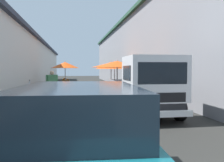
{
  "coord_description": "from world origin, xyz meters",
  "views": [
    {
      "loc": [
        -1.25,
        0.9,
        1.67
      ],
      "look_at": [
        8.14,
        -0.65,
        1.19
      ],
      "focal_mm": 37.87,
      "sensor_mm": 36.0,
      "label": 1
    }
  ],
  "objects_px": {
    "fruit_stall_far_left": "(111,69)",
    "fruit_stall_far_right": "(114,67)",
    "fruit_stall_mid_lane": "(65,68)",
    "delivery_truck": "(147,87)",
    "plastic_stool": "(69,114)",
    "fruit_stall_near_right": "(117,70)",
    "vendor_by_crates": "(52,84)",
    "hatchback_car": "(79,136)",
    "parked_scooter": "(30,95)"
  },
  "relations": [
    {
      "from": "fruit_stall_far_right",
      "to": "delivery_truck",
      "type": "distance_m",
      "value": 10.82
    },
    {
      "from": "parked_scooter",
      "to": "plastic_stool",
      "type": "height_order",
      "value": "parked_scooter"
    },
    {
      "from": "fruit_stall_far_right",
      "to": "delivery_truck",
      "type": "relative_size",
      "value": 0.5
    },
    {
      "from": "parked_scooter",
      "to": "delivery_truck",
      "type": "bearing_deg",
      "value": -131.03
    },
    {
      "from": "fruit_stall_near_right",
      "to": "plastic_stool",
      "type": "distance_m",
      "value": 5.7
    },
    {
      "from": "delivery_truck",
      "to": "plastic_stool",
      "type": "distance_m",
      "value": 2.86
    },
    {
      "from": "fruit_stall_mid_lane",
      "to": "fruit_stall_far_right",
      "type": "bearing_deg",
      "value": -94.88
    },
    {
      "from": "fruit_stall_near_right",
      "to": "plastic_stool",
      "type": "xyz_separation_m",
      "value": [
        -5.0,
        2.4,
        -1.32
      ]
    },
    {
      "from": "fruit_stall_mid_lane",
      "to": "parked_scooter",
      "type": "xyz_separation_m",
      "value": [
        -7.09,
        1.47,
        -1.32
      ]
    },
    {
      "from": "fruit_stall_near_right",
      "to": "delivery_truck",
      "type": "xyz_separation_m",
      "value": [
        -4.25,
        -0.26,
        -0.61
      ]
    },
    {
      "from": "fruit_stall_far_right",
      "to": "parked_scooter",
      "type": "bearing_deg",
      "value": 141.71
    },
    {
      "from": "hatchback_car",
      "to": "delivery_truck",
      "type": "relative_size",
      "value": 0.81
    },
    {
      "from": "fruit_stall_mid_lane",
      "to": "vendor_by_crates",
      "type": "xyz_separation_m",
      "value": [
        -6.16,
        0.49,
        -0.86
      ]
    },
    {
      "from": "fruit_stall_mid_lane",
      "to": "fruit_stall_near_right",
      "type": "relative_size",
      "value": 0.85
    },
    {
      "from": "fruit_stall_near_right",
      "to": "hatchback_car",
      "type": "bearing_deg",
      "value": 166.03
    },
    {
      "from": "fruit_stall_far_right",
      "to": "hatchback_car",
      "type": "bearing_deg",
      "value": 168.26
    },
    {
      "from": "fruit_stall_mid_lane",
      "to": "hatchback_car",
      "type": "distance_m",
      "value": 15.68
    },
    {
      "from": "fruit_stall_far_left",
      "to": "parked_scooter",
      "type": "bearing_deg",
      "value": 133.6
    },
    {
      "from": "hatchback_car",
      "to": "delivery_truck",
      "type": "height_order",
      "value": "delivery_truck"
    },
    {
      "from": "fruit_stall_far_left",
      "to": "delivery_truck",
      "type": "height_order",
      "value": "fruit_stall_far_left"
    },
    {
      "from": "fruit_stall_mid_lane",
      "to": "plastic_stool",
      "type": "height_order",
      "value": "fruit_stall_mid_lane"
    },
    {
      "from": "delivery_truck",
      "to": "fruit_stall_near_right",
      "type": "bearing_deg",
      "value": 3.56
    },
    {
      "from": "parked_scooter",
      "to": "fruit_stall_mid_lane",
      "type": "bearing_deg",
      "value": -11.71
    },
    {
      "from": "fruit_stall_mid_lane",
      "to": "parked_scooter",
      "type": "bearing_deg",
      "value": 168.29
    },
    {
      "from": "fruit_stall_mid_lane",
      "to": "hatchback_car",
      "type": "xyz_separation_m",
      "value": [
        -15.63,
        -0.69,
        -1.03
      ]
    },
    {
      "from": "vendor_by_crates",
      "to": "plastic_stool",
      "type": "relative_size",
      "value": 3.66
    },
    {
      "from": "fruit_stall_near_right",
      "to": "plastic_stool",
      "type": "bearing_deg",
      "value": 154.41
    },
    {
      "from": "fruit_stall_far_left",
      "to": "hatchback_car",
      "type": "xyz_separation_m",
      "value": [
        -12.99,
        2.52,
        -0.93
      ]
    },
    {
      "from": "fruit_stall_near_right",
      "to": "plastic_stool",
      "type": "relative_size",
      "value": 6.23
    },
    {
      "from": "fruit_stall_far_left",
      "to": "fruit_stall_near_right",
      "type": "distance_m",
      "value": 4.22
    },
    {
      "from": "delivery_truck",
      "to": "vendor_by_crates",
      "type": "relative_size",
      "value": 3.1
    },
    {
      "from": "fruit_stall_far_left",
      "to": "vendor_by_crates",
      "type": "distance_m",
      "value": 5.16
    },
    {
      "from": "hatchback_car",
      "to": "delivery_truck",
      "type": "xyz_separation_m",
      "value": [
        4.53,
        -2.45,
        0.3
      ]
    },
    {
      "from": "fruit_stall_far_right",
      "to": "hatchback_car",
      "type": "xyz_separation_m",
      "value": [
        -15.3,
        3.18,
        -1.12
      ]
    },
    {
      "from": "fruit_stall_far_left",
      "to": "delivery_truck",
      "type": "xyz_separation_m",
      "value": [
        -8.46,
        0.07,
        -0.63
      ]
    },
    {
      "from": "fruit_stall_near_right",
      "to": "delivery_truck",
      "type": "height_order",
      "value": "fruit_stall_near_right"
    },
    {
      "from": "fruit_stall_far_left",
      "to": "plastic_stool",
      "type": "bearing_deg",
      "value": 163.51
    },
    {
      "from": "delivery_truck",
      "to": "fruit_stall_far_right",
      "type": "bearing_deg",
      "value": -3.88
    },
    {
      "from": "hatchback_car",
      "to": "plastic_stool",
      "type": "height_order",
      "value": "hatchback_car"
    },
    {
      "from": "fruit_stall_far_left",
      "to": "fruit_stall_far_right",
      "type": "bearing_deg",
      "value": -15.97
    },
    {
      "from": "fruit_stall_far_left",
      "to": "vendor_by_crates",
      "type": "height_order",
      "value": "fruit_stall_far_left"
    },
    {
      "from": "fruit_stall_far_right",
      "to": "fruit_stall_mid_lane",
      "type": "xyz_separation_m",
      "value": [
        0.33,
        3.87,
        -0.09
      ]
    },
    {
      "from": "plastic_stool",
      "to": "hatchback_car",
      "type": "bearing_deg",
      "value": -176.82
    },
    {
      "from": "fruit_stall_near_right",
      "to": "parked_scooter",
      "type": "height_order",
      "value": "fruit_stall_near_right"
    },
    {
      "from": "fruit_stall_far_right",
      "to": "plastic_stool",
      "type": "distance_m",
      "value": 12.11
    },
    {
      "from": "fruit_stall_mid_lane",
      "to": "delivery_truck",
      "type": "bearing_deg",
      "value": -164.21
    },
    {
      "from": "delivery_truck",
      "to": "plastic_stool",
      "type": "bearing_deg",
      "value": 105.88
    },
    {
      "from": "hatchback_car",
      "to": "plastic_stool",
      "type": "distance_m",
      "value": 3.81
    },
    {
      "from": "fruit_stall_mid_lane",
      "to": "vendor_by_crates",
      "type": "bearing_deg",
      "value": 175.45
    },
    {
      "from": "fruit_stall_far_left",
      "to": "parked_scooter",
      "type": "relative_size",
      "value": 1.34
    }
  ]
}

